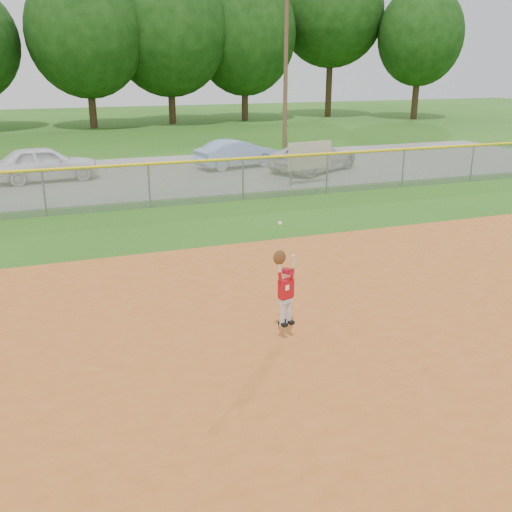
{
  "coord_description": "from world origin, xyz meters",
  "views": [
    {
      "loc": [
        -3.12,
        -8.99,
        4.64
      ],
      "look_at": [
        0.49,
        0.88,
        1.1
      ],
      "focal_mm": 40.0,
      "sensor_mm": 36.0,
      "label": 1
    }
  ],
  "objects": [
    {
      "name": "tree_line",
      "position": [
        0.96,
        37.9,
        7.53
      ],
      "size": [
        62.37,
        13.0,
        14.43
      ],
      "color": "#422D1C",
      "rests_on": "ground"
    },
    {
      "name": "parking_strip",
      "position": [
        0.0,
        16.0,
        0.01
      ],
      "size": [
        44.0,
        10.0,
        0.03
      ],
      "primitive_type": "cube",
      "color": "slate",
      "rests_on": "ground"
    },
    {
      "name": "ground",
      "position": [
        0.0,
        0.0,
        0.0
      ],
      "size": [
        120.0,
        120.0,
        0.0
      ],
      "primitive_type": "plane",
      "color": "#265613",
      "rests_on": "ground"
    },
    {
      "name": "clay_infield",
      "position": [
        0.0,
        -3.0,
        0.02
      ],
      "size": [
        24.0,
        16.0,
        0.04
      ],
      "primitive_type": "cube",
      "color": "#AB551E",
      "rests_on": "ground"
    },
    {
      "name": "power_lines",
      "position": [
        1.0,
        22.0,
        4.68
      ],
      "size": [
        19.4,
        0.24,
        9.0
      ],
      "color": "#4C3823",
      "rests_on": "ground"
    },
    {
      "name": "car_white_a",
      "position": [
        -3.24,
        16.11,
        0.75
      ],
      "size": [
        4.41,
        2.18,
        1.45
      ],
      "primitive_type": "imported",
      "rotation": [
        0.0,
        0.0,
        1.68
      ],
      "color": "white",
      "rests_on": "parking_strip"
    },
    {
      "name": "car_blue",
      "position": [
        5.25,
        16.47,
        0.68
      ],
      "size": [
        4.12,
        2.21,
        1.29
      ],
      "primitive_type": "imported",
      "rotation": [
        0.0,
        0.0,
        1.8
      ],
      "color": "#819FC0",
      "rests_on": "parking_strip"
    },
    {
      "name": "car_white_b",
      "position": [
        8.3,
        14.44,
        0.67
      ],
      "size": [
        5.09,
        4.08,
        1.29
      ],
      "primitive_type": "imported",
      "rotation": [
        0.0,
        0.0,
        2.07
      ],
      "color": "silver",
      "rests_on": "parking_strip"
    },
    {
      "name": "ballplayer",
      "position": [
        0.47,
        -0.63,
        1.01
      ],
      "size": [
        0.46,
        0.25,
        1.89
      ],
      "color": "silver",
      "rests_on": "ground"
    },
    {
      "name": "outfield_fence",
      "position": [
        0.0,
        10.0,
        0.88
      ],
      "size": [
        40.06,
        0.1,
        1.55
      ],
      "color": "gray",
      "rests_on": "ground"
    },
    {
      "name": "sponsor_sign",
      "position": [
        6.71,
        11.64,
        1.15
      ],
      "size": [
        1.95,
        0.28,
        1.74
      ],
      "color": "gray",
      "rests_on": "ground"
    }
  ]
}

